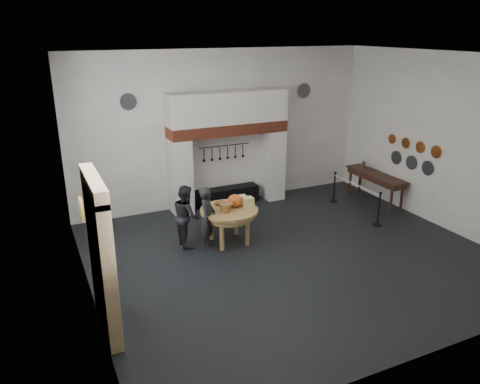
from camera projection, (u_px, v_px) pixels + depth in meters
name	position (u px, v px, depth m)	size (l,w,h in m)	color
floor	(291.00, 255.00, 10.98)	(9.00, 8.00, 0.02)	black
ceiling	(299.00, 55.00, 9.48)	(9.00, 8.00, 0.02)	silver
wall_back	(223.00, 128.00, 13.65)	(9.00, 0.02, 4.50)	white
wall_front	(438.00, 230.00, 6.81)	(9.00, 0.02, 4.50)	white
wall_left	(80.00, 191.00, 8.44)	(0.02, 8.00, 4.50)	white
wall_right	(445.00, 142.00, 12.01)	(0.02, 8.00, 4.50)	white
chimney_pier_left	(180.00, 176.00, 13.15)	(0.55, 0.70, 2.15)	silver
chimney_pier_right	(272.00, 164.00, 14.32)	(0.55, 0.70, 2.15)	silver
hearth_brick_band	(228.00, 129.00, 13.33)	(3.50, 0.72, 0.32)	#9E442B
chimney_hood	(228.00, 107.00, 13.12)	(3.50, 0.70, 0.90)	silver
iron_range	(228.00, 196.00, 14.07)	(1.90, 0.45, 0.50)	black
utensil_rail	(224.00, 146.00, 13.74)	(0.02, 0.02, 1.60)	black
door_recess	(97.00, 264.00, 7.93)	(0.04, 1.10, 2.50)	black
door_jamb_near	(109.00, 279.00, 7.35)	(0.22, 0.30, 2.60)	tan
door_jamb_far	(95.00, 244.00, 8.55)	(0.22, 0.30, 2.60)	tan
door_lintel	(93.00, 185.00, 7.50)	(0.22, 1.70, 0.30)	tan
wall_plaque	(82.00, 209.00, 9.36)	(0.05, 0.34, 0.44)	gold
work_table	(229.00, 210.00, 11.35)	(1.42, 1.42, 0.07)	tan
pumpkin	(235.00, 201.00, 11.45)	(0.36, 0.36, 0.31)	orange
cheese_block_big	(249.00, 202.00, 11.45)	(0.22, 0.22, 0.24)	#E9DC8B
cheese_block_small	(243.00, 199.00, 11.71)	(0.18, 0.18, 0.20)	#FADF95
wicker_basket	(226.00, 208.00, 11.11)	(0.32, 0.32, 0.22)	olive
bread_loaf	(220.00, 203.00, 11.57)	(0.31, 0.18, 0.13)	olive
visitor_near	(208.00, 218.00, 11.06)	(0.57, 0.37, 1.55)	black
visitor_far	(186.00, 216.00, 11.24)	(0.74, 0.58, 1.52)	black
side_table	(376.00, 175.00, 14.00)	(0.55, 2.20, 0.06)	#371D14
pewter_jug	(363.00, 165.00, 14.47)	(0.12, 0.12, 0.22)	#535459
copper_pan_a	(436.00, 152.00, 12.27)	(0.34, 0.34, 0.03)	#C6662D
copper_pan_b	(420.00, 147.00, 12.74)	(0.32, 0.32, 0.03)	#C6662D
copper_pan_c	(406.00, 143.00, 13.21)	(0.30, 0.30, 0.03)	#C6662D
copper_pan_d	(392.00, 139.00, 13.68)	(0.28, 0.28, 0.03)	#C6662D
pewter_plate_left	(428.00, 168.00, 12.61)	(0.40, 0.40, 0.03)	#4C4C51
pewter_plate_mid	(411.00, 163.00, 13.12)	(0.40, 0.40, 0.03)	#4C4C51
pewter_plate_right	(396.00, 158.00, 13.63)	(0.40, 0.40, 0.03)	#4C4C51
pewter_plate_back_left	(128.00, 102.00, 12.22)	(0.44, 0.44, 0.03)	#4C4C51
pewter_plate_back_right	(304.00, 91.00, 14.37)	(0.44, 0.44, 0.03)	#4C4C51
barrier_post_near	(379.00, 210.00, 12.44)	(0.05, 0.05, 0.90)	black
barrier_post_far	(334.00, 188.00, 14.15)	(0.05, 0.05, 0.90)	black
barrier_rope	(356.00, 185.00, 13.16)	(0.04, 0.04, 2.00)	silver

